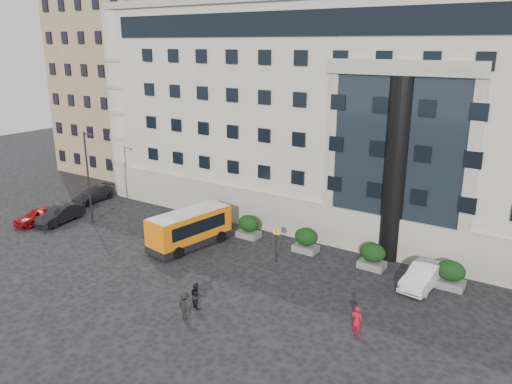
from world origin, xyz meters
TOP-DOWN VIEW (x-y plane):
  - ground at (0.00, 0.00)m, footprint 120.00×120.00m
  - civic_building at (6.00, 22.00)m, footprint 44.00×24.00m
  - entrance_column at (12.00, 10.30)m, footprint 1.80×1.80m
  - apartment_near at (-24.00, 20.00)m, footprint 14.00×14.00m
  - apartment_far at (-27.00, 38.00)m, footprint 13.00×13.00m
  - hedge_a at (-4.00, 7.80)m, footprint 1.80×1.26m
  - hedge_b at (1.20, 7.80)m, footprint 1.80×1.26m
  - hedge_c at (6.40, 7.80)m, footprint 1.80×1.26m
  - hedge_d at (11.60, 7.80)m, footprint 1.80×1.26m
  - hedge_e at (16.80, 7.80)m, footprint 1.80×1.26m
  - street_lamp at (-11.94, 3.00)m, footprint 1.16×0.18m
  - bus_stop_sign at (5.50, 5.00)m, footprint 0.50×0.08m
  - no_entry_sign at (-13.00, -1.04)m, footprint 0.64×0.16m
  - minibus at (-1.48, 3.76)m, footprint 3.32×6.99m
  - red_truck at (-11.96, 13.73)m, footprint 2.75×5.09m
  - parked_car_a at (-15.79, 0.34)m, footprint 2.02×4.25m
  - parked_car_b at (-14.43, 1.59)m, footprint 2.35×4.78m
  - parked_car_c at (-17.00, 7.05)m, footprint 2.24×4.76m
  - parked_car_d at (-11.50, 14.44)m, footprint 2.24×4.49m
  - white_taxi at (15.33, 7.00)m, footprint 2.03×4.67m
  - pedestrian_a at (14.00, -0.69)m, footprint 0.67×0.47m
  - pedestrian_b at (4.97, -3.12)m, footprint 0.92×0.82m
  - pedestrian_c at (5.22, -4.41)m, footprint 1.16×0.83m

SIDE VIEW (x-z plane):
  - ground at x=0.00m, z-range 0.00..0.00m
  - parked_car_d at x=-11.50m, z-range 0.00..1.22m
  - parked_car_c at x=-17.00m, z-range 0.00..1.34m
  - parked_car_a at x=-15.79m, z-range 0.00..1.40m
  - white_taxi at x=15.33m, z-range 0.00..1.49m
  - parked_car_b at x=-14.43m, z-range 0.00..1.51m
  - pedestrian_b at x=4.97m, z-range 0.00..1.57m
  - pedestrian_c at x=5.22m, z-range 0.00..1.62m
  - pedestrian_a at x=14.00m, z-range 0.00..1.76m
  - hedge_a at x=-4.00m, z-range 0.01..1.85m
  - hedge_b at x=1.20m, z-range 0.01..1.85m
  - hedge_c at x=6.40m, z-range 0.01..1.85m
  - hedge_d at x=11.60m, z-range 0.01..1.85m
  - hedge_e at x=16.80m, z-range 0.01..1.85m
  - red_truck at x=-11.96m, z-range 0.03..2.65m
  - minibus at x=-1.48m, z-range 0.15..2.95m
  - no_entry_sign at x=-13.00m, z-range 0.49..2.81m
  - bus_stop_sign at x=5.50m, z-range 0.47..2.99m
  - street_lamp at x=-11.94m, z-range 0.37..8.37m
  - entrance_column at x=12.00m, z-range 0.00..13.00m
  - civic_building at x=6.00m, z-range 0.00..18.00m
  - apartment_near at x=-24.00m, z-range 0.00..20.00m
  - apartment_far at x=-27.00m, z-range 0.00..22.00m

